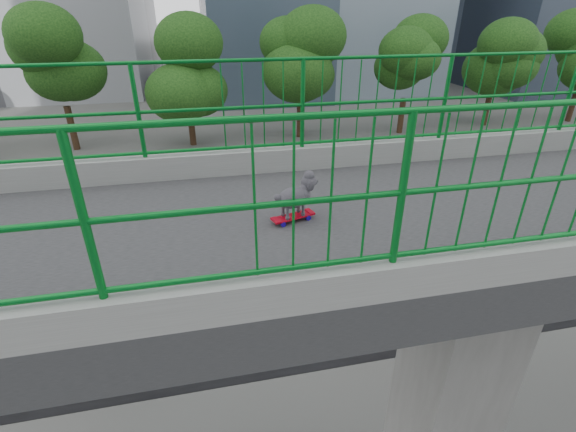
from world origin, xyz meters
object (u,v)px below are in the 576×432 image
Objects in this scene: poodle at (295,195)px; car_1 at (510,223)px; car_3 at (358,176)px; car_4 at (221,168)px; car_7 at (157,223)px; skateboard at (293,217)px; car_5 at (79,334)px; car_0 at (372,295)px; car_2 at (140,227)px.

poodle is 0.10× the size of car_1.
car_3 is at bearing 138.75° from poodle.
car_4 is at bearing 65.82° from car_3.
poodle is 0.09× the size of car_3.
poodle is 0.09× the size of car_7.
skateboard is 0.10× the size of car_5.
poodle is 0.12× the size of car_0.
car_3 is (-9.60, 3.11, 0.12)m from car_0.
skateboard is 19.94m from car_4.
skateboard reaches higher than car_1.
car_0 is 13.42m from car_4.
car_2 is (-3.20, -15.33, -0.13)m from car_1.
poodle reaches higher than car_1.
skateboard is 0.10× the size of car_1.
car_0 is 0.83× the size of car_1.
car_3 is 1.44× the size of car_4.
skateboard is at bearing 155.56° from car_3.
poodle reaches higher than skateboard.
car_7 is (-6.40, -7.11, 0.06)m from car_0.
car_0 is at bearing -129.26° from car_2.
poodle is 9.83m from car_0.
car_1 is 16.60m from car_5.
poodle reaches higher than car_2.
car_1 reaches higher than car_7.
car_3 is at bearing 128.91° from car_5.
car_7 is at bearing 177.16° from poodle.
car_4 is 7.11m from car_7.
car_0 is 0.85× the size of car_5.
car_3 is at bearing -73.69° from car_2.
car_5 is (-6.08, -4.79, -6.52)m from poodle.
car_4 is 0.82× the size of car_5.
car_1 is 0.94× the size of car_7.
car_2 is (-12.48, -3.83, -6.63)m from poodle.
poodle is 16.14m from car_1.
poodle is 10.12m from car_5.
car_7 is at bearing -102.35° from car_1.
car_0 is at bearing 129.67° from skateboard.
car_5 is at bearing 159.57° from car_4.
car_1 is 15.00m from car_4.
car_2 is at bearing -179.90° from skateboard.
poodle is at bearing 38.25° from car_5.
car_7 is at bearing -90.00° from car_2.
skateboard is 0.09× the size of car_7.
car_3 is at bearing 162.06° from car_0.
car_0 is (-6.08, 4.00, -6.61)m from poodle.
car_5 is at bearing -158.81° from skateboard.
car_2 is 1.24× the size of car_4.
car_3 is 10.71m from car_7.
car_0 is at bearing 129.80° from poodle.
poodle is at bearing 90.00° from skateboard.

